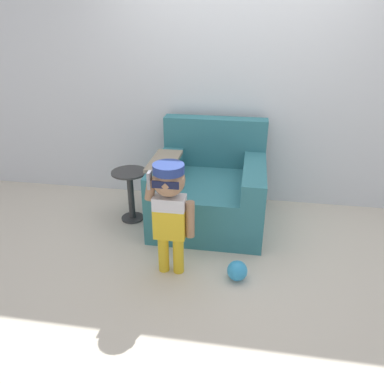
{
  "coord_description": "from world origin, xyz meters",
  "views": [
    {
      "loc": [
        0.18,
        -3.18,
        1.93
      ],
      "look_at": [
        -0.29,
        -0.31,
        0.53
      ],
      "focal_mm": 35.0,
      "sensor_mm": 36.0,
      "label": 1
    }
  ],
  "objects_px": {
    "person_child": "(170,203)",
    "toy_ball": "(237,271)",
    "side_table": "(131,191)",
    "armchair": "(210,190)"
  },
  "relations": [
    {
      "from": "person_child",
      "to": "side_table",
      "type": "height_order",
      "value": "person_child"
    },
    {
      "from": "side_table",
      "to": "toy_ball",
      "type": "distance_m",
      "value": 1.39
    },
    {
      "from": "person_child",
      "to": "toy_ball",
      "type": "relative_size",
      "value": 5.81
    },
    {
      "from": "side_table",
      "to": "toy_ball",
      "type": "relative_size",
      "value": 3.26
    },
    {
      "from": "side_table",
      "to": "toy_ball",
      "type": "height_order",
      "value": "side_table"
    },
    {
      "from": "side_table",
      "to": "toy_ball",
      "type": "xyz_separation_m",
      "value": [
        1.12,
        -0.8,
        -0.24
      ]
    },
    {
      "from": "armchair",
      "to": "toy_ball",
      "type": "distance_m",
      "value": 1.01
    },
    {
      "from": "armchair",
      "to": "person_child",
      "type": "xyz_separation_m",
      "value": [
        -0.2,
        -0.9,
        0.3
      ]
    },
    {
      "from": "side_table",
      "to": "person_child",
      "type": "bearing_deg",
      "value": -53.27
    },
    {
      "from": "armchair",
      "to": "toy_ball",
      "type": "relative_size",
      "value": 6.63
    }
  ]
}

